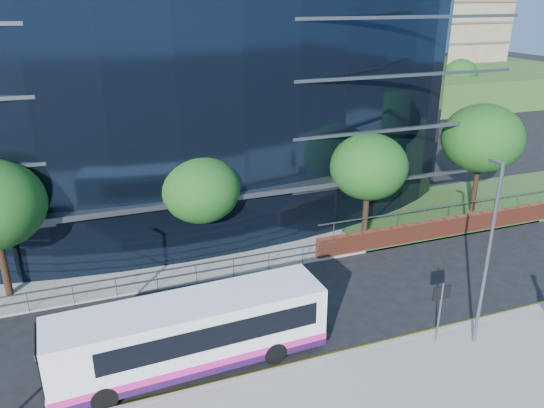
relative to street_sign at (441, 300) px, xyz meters
name	(u,v)px	position (x,y,z in m)	size (l,w,h in m)	color
ground	(325,344)	(-4.50, 1.59, -2.15)	(200.00, 200.00, 0.00)	black
kerb	(335,357)	(-4.50, 0.59, -2.07)	(80.00, 0.25, 0.16)	gray
yellow_line_outer	(333,355)	(-4.50, 0.79, -2.14)	(80.00, 0.08, 0.01)	gold
yellow_line_inner	(331,353)	(-4.50, 0.94, -2.14)	(80.00, 0.08, 0.01)	gold
far_forecourt	(147,255)	(-10.50, 12.59, -2.10)	(50.00, 8.00, 0.10)	gray
glass_office	(146,87)	(-8.50, 22.44, 5.85)	(44.00, 23.10, 16.00)	black
guard_railings	(116,283)	(-12.50, 8.59, -1.33)	(24.00, 0.05, 1.10)	slate
apartment_block	(356,15)	(27.50, 58.80, 8.96)	(60.00, 42.00, 30.00)	#2D511E
street_sign	(441,300)	(0.00, 0.00, 0.00)	(0.85, 0.09, 2.80)	slate
tree_far_b	(201,189)	(-7.50, 11.09, 2.06)	(4.29, 4.29, 6.05)	black
tree_far_c	(369,167)	(2.50, 10.59, 2.39)	(4.62, 4.62, 6.51)	black
tree_far_d	(482,139)	(11.50, 11.59, 3.04)	(5.28, 5.28, 7.44)	black
tree_dist_e	(363,79)	(19.50, 41.59, 2.39)	(4.62, 4.62, 6.51)	black
tree_dist_f	(461,73)	(35.50, 43.59, 2.06)	(4.29, 4.29, 6.05)	black
streetlight_east	(488,251)	(1.50, -0.59, 2.29)	(0.15, 0.77, 8.00)	slate
city_bus	(193,333)	(-10.02, 2.15, -0.59)	(10.97, 2.97, 2.94)	white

